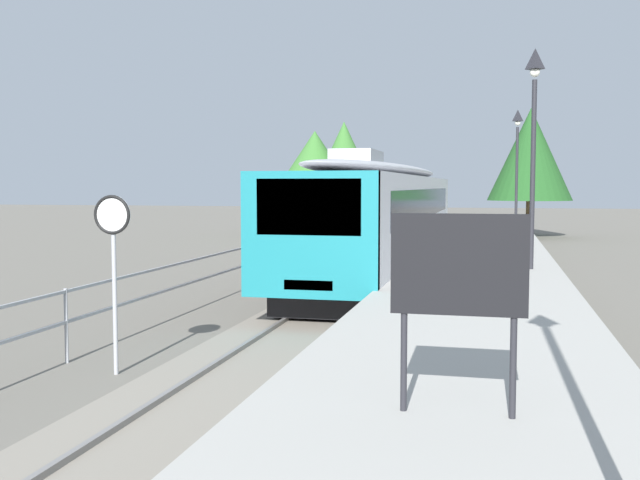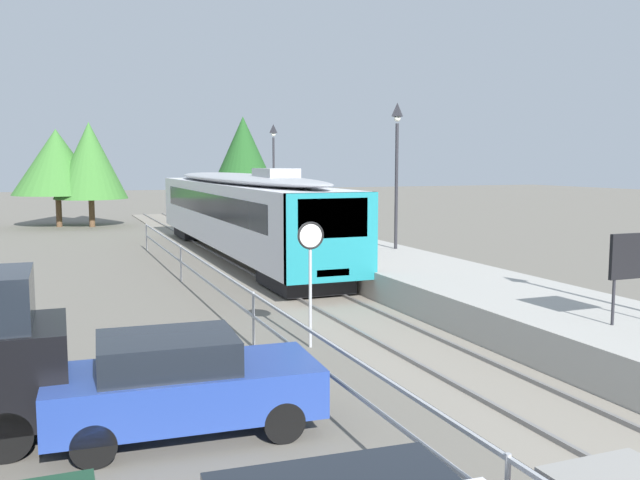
# 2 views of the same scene
# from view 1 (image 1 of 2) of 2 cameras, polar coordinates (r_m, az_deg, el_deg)

# --- Properties ---
(ground_plane) EXTENTS (160.00, 160.00, 0.00)m
(ground_plane) POSITION_cam_1_polar(r_m,az_deg,el_deg) (21.99, -4.18, -3.49)
(ground_plane) COLOR #6B665B
(track_rails) EXTENTS (3.20, 60.00, 0.14)m
(track_rails) POSITION_cam_1_polar(r_m,az_deg,el_deg) (21.28, 3.56, -3.65)
(track_rails) COLOR gray
(track_rails) RESTS_ON ground
(commuter_train) EXTENTS (2.82, 20.93, 3.74)m
(commuter_train) POSITION_cam_1_polar(r_m,az_deg,el_deg) (24.72, 5.05, 2.36)
(commuter_train) COLOR silver
(commuter_train) RESTS_ON track_rails
(station_platform) EXTENTS (3.90, 60.00, 0.90)m
(station_platform) POSITION_cam_1_polar(r_m,az_deg,el_deg) (20.92, 12.38, -2.73)
(station_platform) COLOR #A8A59E
(station_platform) RESTS_ON ground
(platform_lamp_mid_platform) EXTENTS (0.34, 0.34, 5.35)m
(platform_lamp_mid_platform) POSITION_cam_1_polar(r_m,az_deg,el_deg) (18.82, 16.22, 9.17)
(platform_lamp_mid_platform) COLOR #232328
(platform_lamp_mid_platform) RESTS_ON station_platform
(platform_lamp_far_end) EXTENTS (0.34, 0.34, 5.35)m
(platform_lamp_far_end) POSITION_cam_1_polar(r_m,az_deg,el_deg) (33.56, 15.00, 6.94)
(platform_lamp_far_end) COLOR #232328
(platform_lamp_far_end) RESTS_ON station_platform
(platform_notice_board) EXTENTS (1.20, 0.08, 1.80)m
(platform_notice_board) POSITION_cam_1_polar(r_m,az_deg,el_deg) (6.63, 10.68, -2.42)
(platform_notice_board) COLOR #232328
(platform_notice_board) RESTS_ON station_platform
(speed_limit_sign) EXTENTS (0.61, 0.10, 2.81)m
(speed_limit_sign) POSITION_cam_1_polar(r_m,az_deg,el_deg) (11.79, -15.73, 0.07)
(speed_limit_sign) COLOR #9EA0A5
(speed_limit_sign) RESTS_ON ground
(carpark_fence) EXTENTS (0.06, 36.06, 1.25)m
(carpark_fence) POSITION_cam_1_polar(r_m,az_deg,el_deg) (12.95, -19.06, -5.06)
(carpark_fence) COLOR #9EA0A5
(carpark_fence) RESTS_ON ground
(tree_behind_carpark) EXTENTS (4.57, 4.57, 6.64)m
(tree_behind_carpark) POSITION_cam_1_polar(r_m,az_deg,el_deg) (42.86, 1.87, 5.92)
(tree_behind_carpark) COLOR brown
(tree_behind_carpark) RESTS_ON ground
(tree_behind_station_far) EXTENTS (5.56, 5.56, 6.20)m
(tree_behind_station_far) POSITION_cam_1_polar(r_m,az_deg,el_deg) (44.15, -0.40, 5.75)
(tree_behind_station_far) COLOR brown
(tree_behind_station_far) RESTS_ON ground
(tree_distant_left) EXTENTS (4.73, 4.73, 7.34)m
(tree_distant_left) POSITION_cam_1_polar(r_m,az_deg,el_deg) (43.71, 15.95, 6.38)
(tree_distant_left) COLOR brown
(tree_distant_left) RESTS_ON ground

